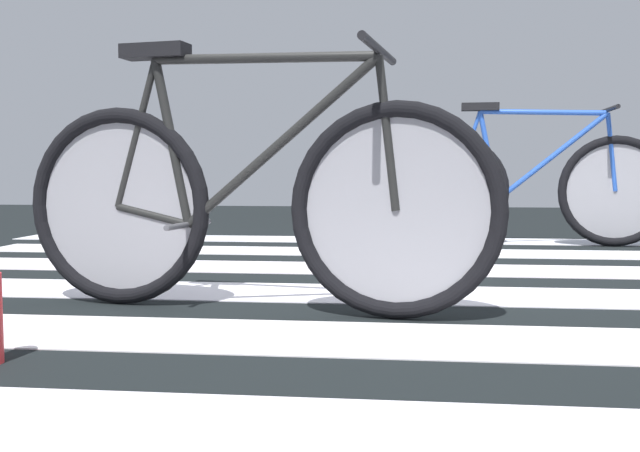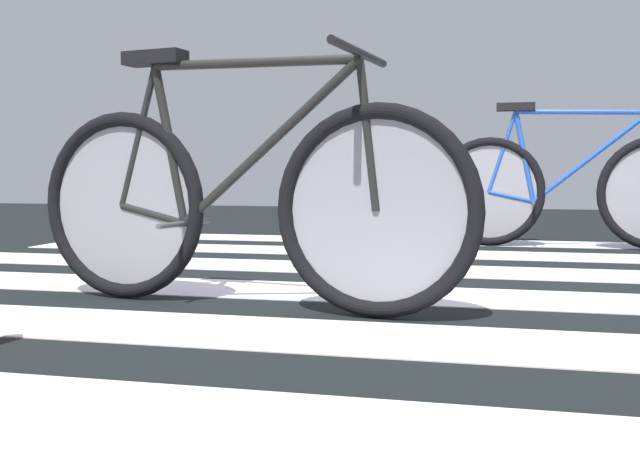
{
  "view_description": "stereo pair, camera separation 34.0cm",
  "coord_description": "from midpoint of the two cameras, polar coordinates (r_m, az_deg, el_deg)",
  "views": [
    {
      "loc": [
        0.08,
        -2.95,
        0.51
      ],
      "look_at": [
        -0.23,
        -0.1,
        0.29
      ],
      "focal_mm": 40.52,
      "sensor_mm": 36.0,
      "label": 1
    },
    {
      "loc": [
        0.42,
        -2.95,
        0.51
      ],
      "look_at": [
        -0.23,
        -0.1,
        0.29
      ],
      "focal_mm": 40.52,
      "sensor_mm": 36.0,
      "label": 2
    }
  ],
  "objects": [
    {
      "name": "bicycle_1_of_2",
      "position": [
        2.54,
        -9.45,
        2.02
      ],
      "size": [
        1.72,
        0.54,
        0.93
      ],
      "rotation": [
        0.0,
        0.0,
        -0.16
      ],
      "color": "black",
      "rests_on": "ground"
    },
    {
      "name": "ground",
      "position": [
        3.0,
        1.41,
        -5.17
      ],
      "size": [
        18.0,
        14.0,
        0.02
      ],
      "color": "black"
    },
    {
      "name": "crosswalk_markings",
      "position": [
        2.85,
        2.47,
        -5.43
      ],
      "size": [
        5.41,
        4.99,
        0.0
      ],
      "color": "white",
      "rests_on": "ground"
    },
    {
      "name": "bicycle_2_of_2",
      "position": [
        4.9,
        14.5,
        3.03
      ],
      "size": [
        1.74,
        0.52,
        0.93
      ],
      "rotation": [
        0.0,
        0.0,
        -0.05
      ],
      "color": "black",
      "rests_on": "ground"
    }
  ]
}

